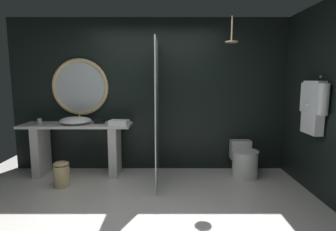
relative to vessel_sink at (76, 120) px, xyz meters
The scene contains 14 objects.
ground_plane 2.15m from the vessel_sink, 51.49° to the right, with size 5.76×5.76×0.00m, color silver.
back_wall_panel 1.33m from the vessel_sink, 17.29° to the left, with size 4.80×0.10×2.60m, color black.
side_wall_right 3.66m from the vessel_sink, 12.09° to the right, with size 0.10×2.47×2.60m, color black.
vanity_counter 0.39m from the vessel_sink, 83.78° to the left, with size 1.77×0.54×0.86m.
vessel_sink is the anchor object (origin of this frame).
tumbler_cup 0.59m from the vessel_sink, behind, with size 0.07×0.07×0.10m, color silver.
tissue_box 0.38m from the vessel_sink, 12.43° to the left, with size 0.16×0.12×0.06m, color black.
round_wall_mirror 0.60m from the vessel_sink, 89.16° to the left, with size 0.96×0.06×0.96m.
shower_glass_panel 1.36m from the vessel_sink, 10.36° to the right, with size 0.02×1.14×2.15m, color silver.
rain_shower_head 2.75m from the vessel_sink, ahead, with size 0.19×0.19×0.38m.
hanging_bathrobe 3.52m from the vessel_sink, 12.38° to the right, with size 0.20×0.55×0.77m.
toilet 2.83m from the vessel_sink, ahead, with size 0.43×0.62×0.54m.
waste_bin 0.87m from the vessel_sink, 99.90° to the right, with size 0.23×0.23×0.38m.
folded_hand_towel 0.74m from the vessel_sink, 10.11° to the right, with size 0.29×0.20×0.09m, color white.
Camera 1 is at (0.29, -2.73, 1.60)m, focal length 28.46 mm.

